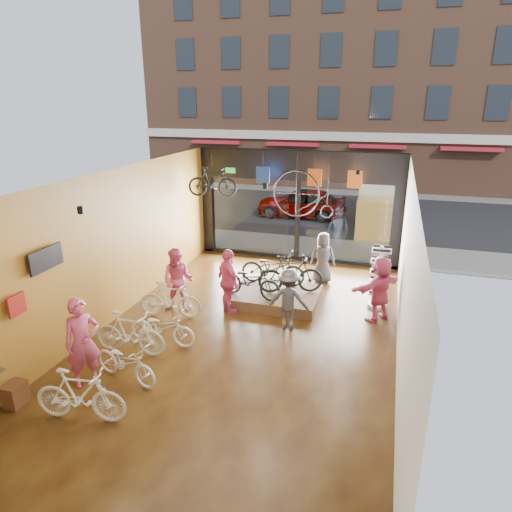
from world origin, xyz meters
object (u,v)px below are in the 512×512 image
at_px(box_truck, 384,202).
at_px(penny_farthing, 306,196).
at_px(floor_bike_2, 126,362).
at_px(display_platform, 275,297).
at_px(customer_2, 228,282).
at_px(display_bike_right, 273,268).
at_px(floor_bike_4, 162,328).
at_px(customer_3, 289,299).
at_px(customer_1, 178,281).
at_px(display_bike_left, 251,281).
at_px(customer_5, 380,289).
at_px(sunglasses_rack, 379,277).
at_px(floor_bike_3, 129,333).
at_px(display_bike_mid, 291,274).
at_px(floor_bike_5, 170,300).
at_px(customer_0, 83,342).
at_px(customer_4, 323,258).
at_px(floor_bike_1, 80,395).
at_px(hung_bike, 212,182).
at_px(street_car, 302,202).

height_order(box_truck, penny_farthing, penny_farthing).
xyz_separation_m(box_truck, floor_bike_2, (-4.50, -13.32, -0.79)).
distance_m(box_truck, floor_bike_2, 14.08).
distance_m(display_platform, customer_2, 1.61).
relative_size(display_platform, display_bike_right, 1.29).
bearing_deg(floor_bike_4, customer_3, -58.43).
relative_size(customer_2, penny_farthing, 0.93).
bearing_deg(customer_1, display_bike_right, 35.31).
xyz_separation_m(floor_bike_2, customer_2, (0.91, 3.53, 0.47)).
distance_m(display_bike_left, customer_2, 0.68).
distance_m(customer_2, customer_5, 3.88).
bearing_deg(customer_1, customer_2, 7.02).
height_order(customer_5, sunglasses_rack, sunglasses_rack).
bearing_deg(customer_1, display_bike_left, 17.99).
bearing_deg(floor_bike_3, sunglasses_rack, -54.20).
height_order(display_bike_mid, penny_farthing, penny_farthing).
height_order(display_platform, display_bike_left, display_bike_left).
height_order(floor_bike_5, customer_0, customer_0).
distance_m(customer_4, penny_farthing, 2.06).
bearing_deg(display_bike_mid, customer_1, 97.21).
distance_m(floor_bike_1, customer_4, 8.26).
bearing_deg(display_bike_mid, customer_3, 170.96).
relative_size(floor_bike_5, customer_5, 0.95).
bearing_deg(display_bike_mid, floor_bike_3, 122.79).
bearing_deg(hung_bike, customer_3, -143.76).
relative_size(floor_bike_1, floor_bike_5, 1.02).
distance_m(display_bike_left, customer_4, 2.85).
xyz_separation_m(street_car, hung_bike, (-1.36, -7.80, 2.21)).
xyz_separation_m(street_car, sunglasses_rack, (3.99, -9.28, 0.15)).
distance_m(floor_bike_4, hung_bike, 5.64).
xyz_separation_m(floor_bike_2, customer_5, (4.73, 4.24, 0.45)).
bearing_deg(customer_4, display_bike_right, 38.47).
relative_size(floor_bike_3, customer_2, 0.96).
bearing_deg(floor_bike_2, floor_bike_3, 41.06).
bearing_deg(street_car, penny_farthing, 12.04).
bearing_deg(customer_4, street_car, -82.13).
distance_m(street_car, customer_3, 11.37).
xyz_separation_m(customer_5, penny_farthing, (-2.54, 3.03, 1.64)).
relative_size(floor_bike_2, customer_0, 0.86).
bearing_deg(floor_bike_2, floor_bike_1, -170.27).
height_order(floor_bike_5, customer_1, customer_1).
bearing_deg(customer_5, floor_bike_1, -0.17).
bearing_deg(customer_3, display_platform, -65.56).
height_order(floor_bike_3, customer_1, customer_1).
bearing_deg(display_bike_left, floor_bike_4, 162.48).
relative_size(display_platform, customer_5, 1.39).
xyz_separation_m(display_bike_right, customer_0, (-2.41, -5.40, 0.13)).
bearing_deg(customer_0, customer_4, 13.40).
relative_size(floor_bike_1, display_bike_left, 0.94).
bearing_deg(customer_1, display_bike_mid, 20.82).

